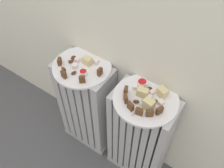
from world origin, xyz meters
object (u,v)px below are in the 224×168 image
object	(u,v)px
fork	(140,106)
radiator_left	(87,107)
jam_bowl_right	(142,83)
jam_bowl_left	(83,73)
radiator_right	(139,137)
plate_right	(146,99)
plate_left	(82,67)

from	to	relation	value
fork	radiator_left	bearing A→B (deg)	171.91
jam_bowl_right	fork	size ratio (longest dim) A/B	0.41
jam_bowl_right	jam_bowl_left	bearing A→B (deg)	-159.18
radiator_left	radiator_right	distance (m)	0.34
radiator_left	fork	world-z (taller)	fork
fork	radiator_right	bearing A→B (deg)	89.06
radiator_left	plate_right	xyz separation A→B (m)	(0.34, 0.00, 0.32)
plate_left	jam_bowl_right	world-z (taller)	jam_bowl_right
jam_bowl_right	fork	world-z (taller)	jam_bowl_right
radiator_right	jam_bowl_left	size ratio (longest dim) A/B	16.74
radiator_right	jam_bowl_left	xyz separation A→B (m)	(-0.30, -0.04, 0.34)
plate_right	jam_bowl_left	distance (m)	0.30
radiator_right	fork	xyz separation A→B (m)	(-0.00, -0.05, 0.33)
radiator_left	plate_right	distance (m)	0.47
radiator_left	jam_bowl_left	xyz separation A→B (m)	(0.04, -0.04, 0.34)
jam_bowl_left	jam_bowl_right	xyz separation A→B (m)	(0.25, 0.09, 0.00)
plate_left	plate_right	distance (m)	0.34
jam_bowl_right	plate_right	bearing A→B (deg)	-46.93
radiator_left	plate_left	world-z (taller)	plate_left
radiator_right	plate_right	bearing A→B (deg)	0.00
radiator_right	plate_right	distance (m)	0.32
radiator_right	jam_bowl_left	bearing A→B (deg)	-172.20
radiator_right	fork	world-z (taller)	fork
jam_bowl_right	plate_left	bearing A→B (deg)	-169.57
radiator_right	jam_bowl_left	distance (m)	0.46
radiator_left	plate_left	bearing A→B (deg)	63.43
radiator_left	jam_bowl_right	xyz separation A→B (m)	(0.29, 0.05, 0.34)
radiator_left	plate_right	world-z (taller)	plate_right
radiator_left	radiator_right	xyz separation A→B (m)	(0.34, 0.00, 0.00)
fork	plate_left	bearing A→B (deg)	171.91
radiator_left	plate_left	size ratio (longest dim) A/B	2.24
radiator_right	jam_bowl_left	world-z (taller)	jam_bowl_left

